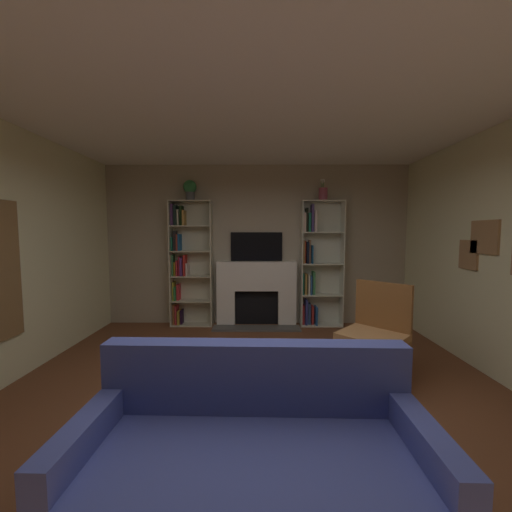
# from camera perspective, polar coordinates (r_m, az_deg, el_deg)

# --- Properties ---
(ground_plane) EXTENTS (6.77, 6.77, 0.00)m
(ground_plane) POSITION_cam_1_polar(r_m,az_deg,el_deg) (3.05, -0.13, -28.04)
(ground_plane) COLOR brown
(wall_back_accent) EXTENTS (5.43, 0.06, 2.82)m
(wall_back_accent) POSITION_cam_1_polar(r_m,az_deg,el_deg) (5.43, 0.10, 2.04)
(wall_back_accent) COLOR #AA9E89
(wall_back_accent) RESTS_ON ground_plane
(ceiling) EXTENTS (5.43, 5.76, 0.06)m
(ceiling) POSITION_cam_1_polar(r_m,az_deg,el_deg) (2.85, -0.14, 29.73)
(ceiling) COLOR white
(ceiling) RESTS_ON wall_back_accent
(fireplace) EXTENTS (1.49, 0.52, 1.13)m
(fireplace) POSITION_cam_1_polar(r_m,az_deg,el_deg) (5.38, 0.09, -6.72)
(fireplace) COLOR white
(fireplace) RESTS_ON ground_plane
(tv) EXTENTS (0.91, 0.06, 0.51)m
(tv) POSITION_cam_1_polar(r_m,az_deg,el_deg) (5.37, 0.10, 1.77)
(tv) COLOR black
(tv) RESTS_ON fireplace
(bookshelf_left) EXTENTS (0.73, 0.27, 2.19)m
(bookshelf_left) POSITION_cam_1_polar(r_m,az_deg,el_deg) (5.47, -12.86, -1.09)
(bookshelf_left) COLOR beige
(bookshelf_left) RESTS_ON ground_plane
(bookshelf_right) EXTENTS (0.73, 0.27, 2.19)m
(bookshelf_right) POSITION_cam_1_polar(r_m,az_deg,el_deg) (5.43, 11.23, -1.74)
(bookshelf_right) COLOR silver
(bookshelf_right) RESTS_ON ground_plane
(potted_plant) EXTENTS (0.23, 0.23, 0.34)m
(potted_plant) POSITION_cam_1_polar(r_m,az_deg,el_deg) (5.42, -12.33, 12.24)
(potted_plant) COLOR #4A4F54
(potted_plant) RESTS_ON bookshelf_left
(vase_with_flowers) EXTENTS (0.15, 0.15, 0.36)m
(vase_with_flowers) POSITION_cam_1_polar(r_m,az_deg,el_deg) (5.40, 12.51, 11.47)
(vase_with_flowers) COLOR #913C51
(vase_with_flowers) RESTS_ON bookshelf_right
(couch) EXTENTS (2.03, 0.90, 0.90)m
(couch) POSITION_cam_1_polar(r_m,az_deg,el_deg) (2.14, -0.55, -34.32)
(couch) COLOR #4351A1
(couch) RESTS_ON ground_plane
(armchair) EXTENTS (0.86, 0.86, 1.06)m
(armchair) POSITION_cam_1_polar(r_m,az_deg,el_deg) (3.75, 21.65, -12.72)
(armchair) COLOR brown
(armchair) RESTS_ON ground_plane
(coffee_table) EXTENTS (0.95, 0.52, 0.38)m
(coffee_table) POSITION_cam_1_polar(r_m,az_deg,el_deg) (2.75, -0.32, -23.85)
(coffee_table) COLOR brown
(coffee_table) RESTS_ON ground_plane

